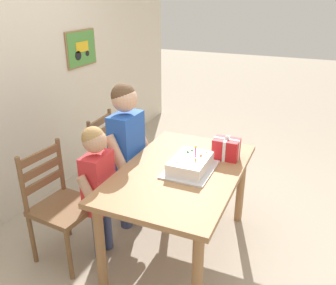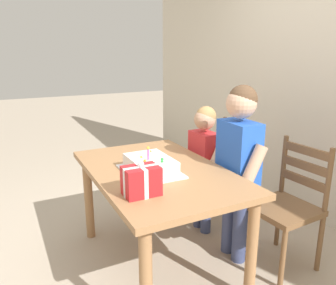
{
  "view_description": "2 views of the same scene",
  "coord_description": "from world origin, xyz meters",
  "px_view_note": "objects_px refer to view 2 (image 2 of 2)",
  "views": [
    {
      "loc": [
        -2.19,
        -0.84,
        1.98
      ],
      "look_at": [
        0.02,
        0.11,
        0.94
      ],
      "focal_mm": 37.56,
      "sensor_mm": 36.0,
      "label": 1
    },
    {
      "loc": [
        1.97,
        -0.92,
        1.54
      ],
      "look_at": [
        -0.04,
        0.1,
        0.91
      ],
      "focal_mm": 35.72,
      "sensor_mm": 36.0,
      "label": 2
    }
  ],
  "objects_px": {
    "birthday_cake": "(150,165)",
    "chair_right": "(288,205)",
    "gift_box_red_large": "(141,181)",
    "chair_left": "(220,170)",
    "child_younger": "(204,157)",
    "dining_table": "(157,183)",
    "child_older": "(238,157)"
  },
  "relations": [
    {
      "from": "dining_table",
      "to": "child_younger",
      "type": "height_order",
      "value": "child_younger"
    },
    {
      "from": "gift_box_red_large",
      "to": "chair_left",
      "type": "bearing_deg",
      "value": 124.44
    },
    {
      "from": "chair_left",
      "to": "child_older",
      "type": "distance_m",
      "value": 0.73
    },
    {
      "from": "child_older",
      "to": "child_younger",
      "type": "relative_size",
      "value": 1.19
    },
    {
      "from": "birthday_cake",
      "to": "gift_box_red_large",
      "type": "distance_m",
      "value": 0.36
    },
    {
      "from": "dining_table",
      "to": "chair_left",
      "type": "xyz_separation_m",
      "value": [
        -0.41,
        0.83,
        -0.17
      ]
    },
    {
      "from": "child_older",
      "to": "chair_left",
      "type": "bearing_deg",
      "value": 154.79
    },
    {
      "from": "chair_right",
      "to": "gift_box_red_large",
      "type": "bearing_deg",
      "value": -94.12
    },
    {
      "from": "gift_box_red_large",
      "to": "child_older",
      "type": "height_order",
      "value": "child_older"
    },
    {
      "from": "chair_right",
      "to": "child_older",
      "type": "bearing_deg",
      "value": -131.36
    },
    {
      "from": "chair_right",
      "to": "child_younger",
      "type": "bearing_deg",
      "value": -158.27
    },
    {
      "from": "dining_table",
      "to": "child_younger",
      "type": "xyz_separation_m",
      "value": [
        -0.27,
        0.56,
        0.03
      ]
    },
    {
      "from": "gift_box_red_large",
      "to": "birthday_cake",
      "type": "bearing_deg",
      "value": 147.92
    },
    {
      "from": "chair_right",
      "to": "chair_left",
      "type": "bearing_deg",
      "value": -179.99
    },
    {
      "from": "chair_right",
      "to": "child_older",
      "type": "distance_m",
      "value": 0.49
    },
    {
      "from": "child_older",
      "to": "dining_table",
      "type": "bearing_deg",
      "value": -107.1
    },
    {
      "from": "child_younger",
      "to": "chair_left",
      "type": "bearing_deg",
      "value": 116.6
    },
    {
      "from": "dining_table",
      "to": "child_older",
      "type": "relative_size",
      "value": 1.04
    },
    {
      "from": "dining_table",
      "to": "child_older",
      "type": "bearing_deg",
      "value": 72.9
    },
    {
      "from": "gift_box_red_large",
      "to": "child_older",
      "type": "xyz_separation_m",
      "value": [
        -0.16,
        0.81,
        -0.03
      ]
    },
    {
      "from": "dining_table",
      "to": "gift_box_red_large",
      "type": "height_order",
      "value": "gift_box_red_large"
    },
    {
      "from": "dining_table",
      "to": "child_younger",
      "type": "distance_m",
      "value": 0.62
    },
    {
      "from": "birthday_cake",
      "to": "child_older",
      "type": "xyz_separation_m",
      "value": [
        0.14,
        0.62,
        0.01
      ]
    },
    {
      "from": "chair_left",
      "to": "chair_right",
      "type": "distance_m",
      "value": 0.82
    },
    {
      "from": "gift_box_red_large",
      "to": "child_younger",
      "type": "height_order",
      "value": "child_younger"
    },
    {
      "from": "birthday_cake",
      "to": "chair_right",
      "type": "xyz_separation_m",
      "value": [
        0.38,
        0.9,
        -0.32
      ]
    },
    {
      "from": "child_younger",
      "to": "chair_right",
      "type": "bearing_deg",
      "value": 21.73
    },
    {
      "from": "chair_left",
      "to": "child_older",
      "type": "bearing_deg",
      "value": -25.21
    },
    {
      "from": "dining_table",
      "to": "gift_box_red_large",
      "type": "relative_size",
      "value": 6.57
    },
    {
      "from": "dining_table",
      "to": "child_younger",
      "type": "relative_size",
      "value": 1.24
    },
    {
      "from": "chair_right",
      "to": "child_younger",
      "type": "height_order",
      "value": "child_younger"
    },
    {
      "from": "birthday_cake",
      "to": "gift_box_red_large",
      "type": "bearing_deg",
      "value": -32.08
    }
  ]
}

